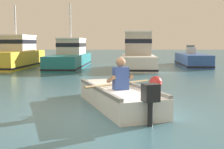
# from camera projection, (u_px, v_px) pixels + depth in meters

# --- Properties ---
(ground_plane) EXTENTS (120.00, 120.00, 0.00)m
(ground_plane) POSITION_uv_depth(u_px,v_px,m) (105.00, 120.00, 5.53)
(ground_plane) COLOR #386070
(rowboat_with_person) EXTENTS (2.06, 3.64, 1.19)m
(rowboat_with_person) POSITION_uv_depth(u_px,v_px,m) (117.00, 96.00, 6.68)
(rowboat_with_person) COLOR white
(rowboat_with_person) RESTS_ON ground
(moored_boat_yellow) EXTENTS (2.28, 5.77, 3.78)m
(moored_boat_yellow) POSITION_uv_depth(u_px,v_px,m) (16.00, 55.00, 17.15)
(moored_boat_yellow) COLOR gold
(moored_boat_yellow) RESTS_ON ground
(moored_boat_teal) EXTENTS (2.13, 6.90, 3.98)m
(moored_boat_teal) POSITION_uv_depth(u_px,v_px,m) (71.00, 56.00, 17.63)
(moored_boat_teal) COLOR #1E727A
(moored_boat_teal) RESTS_ON ground
(moored_boat_white) EXTENTS (2.26, 5.02, 2.20)m
(moored_boat_white) POSITION_uv_depth(u_px,v_px,m) (138.00, 55.00, 16.43)
(moored_boat_white) COLOR white
(moored_boat_white) RESTS_ON ground
(moored_boat_blue) EXTENTS (2.01, 5.42, 1.38)m
(moored_boat_blue) POSITION_uv_depth(u_px,v_px,m) (192.00, 60.00, 18.51)
(moored_boat_blue) COLOR #2D519E
(moored_boat_blue) RESTS_ON ground
(mooring_buoy) EXTENTS (0.42, 0.42, 0.42)m
(mooring_buoy) POSITION_uv_depth(u_px,v_px,m) (156.00, 82.00, 9.26)
(mooring_buoy) COLOR red
(mooring_buoy) RESTS_ON ground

